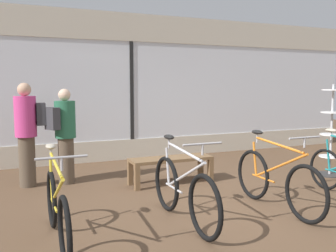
{
  "coord_description": "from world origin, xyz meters",
  "views": [
    {
      "loc": [
        -2.52,
        -4.37,
        1.65
      ],
      "look_at": [
        0.0,
        1.51,
        0.95
      ],
      "focal_mm": 40.0,
      "sensor_mm": 36.0,
      "label": 1
    }
  ],
  "objects_px": {
    "bicycle_far_left": "(57,209)",
    "bicycle_right": "(276,180)",
    "display_bench": "(171,162)",
    "customer_near_rack": "(27,131)",
    "bicycle_left": "(183,191)",
    "accessory_rack": "(331,138)",
    "customer_by_window": "(64,133)"
  },
  "relations": [
    {
      "from": "bicycle_far_left",
      "to": "bicycle_right",
      "type": "distance_m",
      "value": 2.81
    },
    {
      "from": "display_bench",
      "to": "customer_near_rack",
      "type": "height_order",
      "value": "customer_near_rack"
    },
    {
      "from": "bicycle_left",
      "to": "display_bench",
      "type": "bearing_deg",
      "value": 70.92
    },
    {
      "from": "bicycle_left",
      "to": "accessory_rack",
      "type": "relative_size",
      "value": 1.06
    },
    {
      "from": "customer_near_rack",
      "to": "bicycle_left",
      "type": "bearing_deg",
      "value": -56.94
    },
    {
      "from": "bicycle_left",
      "to": "accessory_rack",
      "type": "height_order",
      "value": "accessory_rack"
    },
    {
      "from": "bicycle_far_left",
      "to": "accessory_rack",
      "type": "xyz_separation_m",
      "value": [
        4.98,
        1.14,
        0.31
      ]
    },
    {
      "from": "accessory_rack",
      "to": "customer_near_rack",
      "type": "bearing_deg",
      "value": 165.09
    },
    {
      "from": "accessory_rack",
      "to": "customer_by_window",
      "type": "height_order",
      "value": "accessory_rack"
    },
    {
      "from": "accessory_rack",
      "to": "customer_near_rack",
      "type": "relative_size",
      "value": 0.99
    },
    {
      "from": "accessory_rack",
      "to": "bicycle_far_left",
      "type": "bearing_deg",
      "value": -167.07
    },
    {
      "from": "bicycle_right",
      "to": "customer_near_rack",
      "type": "relative_size",
      "value": 1.05
    },
    {
      "from": "bicycle_left",
      "to": "customer_near_rack",
      "type": "xyz_separation_m",
      "value": [
        -1.61,
        2.48,
        0.52
      ]
    },
    {
      "from": "display_bench",
      "to": "accessory_rack",
      "type": "bearing_deg",
      "value": -11.92
    },
    {
      "from": "customer_near_rack",
      "to": "accessory_rack",
      "type": "bearing_deg",
      "value": -14.91
    },
    {
      "from": "accessory_rack",
      "to": "display_bench",
      "type": "xyz_separation_m",
      "value": [
        -2.92,
        0.62,
        -0.32
      ]
    },
    {
      "from": "bicycle_left",
      "to": "bicycle_right",
      "type": "bearing_deg",
      "value": -1.57
    },
    {
      "from": "display_bench",
      "to": "customer_near_rack",
      "type": "bearing_deg",
      "value": 161.27
    },
    {
      "from": "customer_near_rack",
      "to": "customer_by_window",
      "type": "relative_size",
      "value": 1.06
    },
    {
      "from": "bicycle_far_left",
      "to": "accessory_rack",
      "type": "height_order",
      "value": "accessory_rack"
    },
    {
      "from": "bicycle_far_left",
      "to": "display_bench",
      "type": "height_order",
      "value": "bicycle_far_left"
    },
    {
      "from": "bicycle_far_left",
      "to": "bicycle_left",
      "type": "xyz_separation_m",
      "value": [
        1.46,
        0.03,
        0.02
      ]
    },
    {
      "from": "customer_near_rack",
      "to": "customer_by_window",
      "type": "bearing_deg",
      "value": -5.03
    },
    {
      "from": "bicycle_far_left",
      "to": "customer_near_rack",
      "type": "relative_size",
      "value": 1.03
    },
    {
      "from": "bicycle_far_left",
      "to": "customer_by_window",
      "type": "height_order",
      "value": "customer_by_window"
    },
    {
      "from": "accessory_rack",
      "to": "customer_near_rack",
      "type": "xyz_separation_m",
      "value": [
        -5.13,
        1.37,
        0.22
      ]
    },
    {
      "from": "customer_by_window",
      "to": "bicycle_left",
      "type": "bearing_deg",
      "value": -66.91
    },
    {
      "from": "bicycle_right",
      "to": "display_bench",
      "type": "xyz_separation_m",
      "value": [
        -0.75,
        1.77,
        -0.03
      ]
    },
    {
      "from": "bicycle_far_left",
      "to": "display_bench",
      "type": "xyz_separation_m",
      "value": [
        2.06,
        1.76,
        -0.01
      ]
    },
    {
      "from": "customer_near_rack",
      "to": "display_bench",
      "type": "bearing_deg",
      "value": -18.73
    },
    {
      "from": "bicycle_right",
      "to": "customer_near_rack",
      "type": "xyz_separation_m",
      "value": [
        -2.96,
        2.52,
        0.52
      ]
    },
    {
      "from": "bicycle_left",
      "to": "customer_by_window",
      "type": "xyz_separation_m",
      "value": [
        -1.03,
        2.43,
        0.46
      ]
    }
  ]
}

